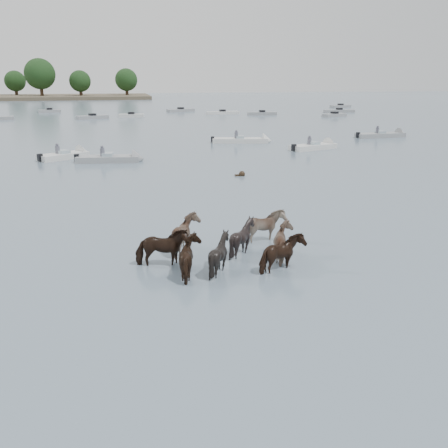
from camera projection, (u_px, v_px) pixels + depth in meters
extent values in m
plane|color=#4B5B6C|center=(157.00, 277.00, 16.03)|extent=(400.00, 400.00, 0.00)
imported|color=black|center=(162.00, 250.00, 16.84)|extent=(1.98, 1.05, 1.61)
imported|color=tan|center=(187.00, 236.00, 18.33)|extent=(1.36, 1.58, 1.59)
imported|color=black|center=(242.00, 239.00, 18.03)|extent=(1.48, 1.33, 1.54)
imported|color=#846959|center=(263.00, 228.00, 19.39)|extent=(1.96, 1.23, 1.53)
imported|color=black|center=(193.00, 259.00, 16.09)|extent=(1.63, 1.78, 1.50)
imported|color=black|center=(219.00, 256.00, 16.37)|extent=(1.69, 1.59, 1.53)
imported|color=black|center=(282.00, 256.00, 16.45)|extent=(1.93, 1.48, 1.48)
imported|color=gray|center=(286.00, 244.00, 17.58)|extent=(1.48, 1.66, 1.50)
sphere|color=black|center=(242.00, 174.00, 32.57)|extent=(0.44, 0.44, 0.44)
cube|color=black|center=(238.00, 176.00, 32.54)|extent=(0.50, 0.22, 0.18)
cube|color=silver|center=(63.00, 156.00, 39.31)|extent=(4.23, 3.62, 0.55)
cone|color=silver|center=(85.00, 154.00, 40.74)|extent=(1.65, 1.83, 1.60)
cube|color=#99ADB7|center=(63.00, 152.00, 39.21)|extent=(1.30, 1.38, 0.35)
cube|color=black|center=(40.00, 158.00, 37.85)|extent=(0.49, 0.49, 0.60)
cylinder|color=#595966|center=(58.00, 150.00, 39.07)|extent=(0.36, 0.36, 0.70)
sphere|color=#595966|center=(57.00, 145.00, 38.93)|extent=(0.24, 0.24, 0.24)
cube|color=gray|center=(108.00, 159.00, 37.97)|extent=(5.06, 2.21, 0.55)
cone|color=gray|center=(139.00, 159.00, 38.18)|extent=(1.10, 1.70, 1.60)
cube|color=#99ADB7|center=(108.00, 155.00, 37.86)|extent=(0.94, 1.21, 0.35)
cube|color=black|center=(77.00, 158.00, 37.71)|extent=(0.39, 0.39, 0.60)
cylinder|color=#595966|center=(102.00, 153.00, 37.72)|extent=(0.36, 0.36, 0.70)
sphere|color=#595966|center=(102.00, 147.00, 37.59)|extent=(0.24, 0.24, 0.24)
cube|color=silver|center=(240.00, 141.00, 49.05)|extent=(5.89, 2.72, 0.55)
cone|color=silver|center=(267.00, 141.00, 49.10)|extent=(1.21, 1.75, 1.60)
cube|color=#99ADB7|center=(240.00, 137.00, 48.95)|extent=(1.01, 1.26, 0.35)
cube|color=black|center=(213.00, 139.00, 48.97)|extent=(0.41, 0.41, 0.60)
cylinder|color=#595966|center=(236.00, 136.00, 48.81)|extent=(0.36, 0.36, 0.70)
sphere|color=#595966|center=(236.00, 131.00, 48.67)|extent=(0.24, 0.24, 0.24)
cube|color=silver|center=(313.00, 147.00, 44.52)|extent=(4.93, 3.03, 0.55)
cone|color=silver|center=(331.00, 145.00, 45.69)|extent=(1.37, 1.81, 1.60)
cube|color=#99ADB7|center=(313.00, 143.00, 44.41)|extent=(1.12, 1.32, 0.35)
cube|color=black|center=(294.00, 147.00, 43.30)|extent=(0.45, 0.45, 0.60)
cylinder|color=#595966|center=(309.00, 141.00, 44.27)|extent=(0.36, 0.36, 0.70)
sphere|color=#595966|center=(310.00, 137.00, 44.14)|extent=(0.24, 0.24, 0.24)
cube|color=gray|center=(380.00, 135.00, 53.56)|extent=(5.79, 1.95, 0.55)
cone|color=gray|center=(402.00, 135.00, 54.31)|extent=(1.00, 1.65, 1.60)
cube|color=#99ADB7|center=(380.00, 132.00, 53.45)|extent=(0.87, 1.17, 0.35)
cube|color=black|center=(358.00, 135.00, 52.76)|extent=(0.37, 0.37, 0.60)
cylinder|color=#595966|center=(377.00, 131.00, 53.31)|extent=(0.36, 0.36, 0.70)
sphere|color=#595966|center=(378.00, 127.00, 53.18)|extent=(0.24, 0.24, 0.24)
cube|color=gray|center=(50.00, 111.00, 91.64)|extent=(4.25, 2.47, 0.60)
cube|color=black|center=(49.00, 109.00, 91.53)|extent=(1.22, 1.22, 0.50)
cube|color=gray|center=(93.00, 117.00, 77.57)|extent=(5.24, 3.30, 0.60)
cube|color=black|center=(92.00, 115.00, 77.45)|extent=(1.30, 1.30, 0.50)
cube|color=silver|center=(131.00, 116.00, 80.75)|extent=(4.34, 2.29, 0.60)
cube|color=black|center=(131.00, 114.00, 80.64)|extent=(1.18, 1.18, 0.50)
cube|color=gray|center=(181.00, 111.00, 93.62)|extent=(5.78, 3.57, 0.60)
cube|color=black|center=(181.00, 109.00, 93.51)|extent=(1.31, 1.31, 0.50)
cube|color=silver|center=(223.00, 113.00, 87.09)|extent=(6.07, 1.84, 0.60)
cube|color=black|center=(223.00, 111.00, 86.97)|extent=(1.06, 1.06, 0.50)
cube|color=gray|center=(262.00, 114.00, 85.44)|extent=(5.29, 2.02, 0.60)
cube|color=black|center=(262.00, 112.00, 85.33)|extent=(1.10, 1.10, 0.50)
cube|color=gray|center=(334.00, 115.00, 81.81)|extent=(4.93, 3.15, 0.60)
cube|color=black|center=(335.00, 113.00, 81.70)|extent=(1.30, 1.30, 0.50)
cube|color=gray|center=(339.00, 111.00, 91.69)|extent=(6.00, 1.69, 0.60)
cube|color=black|center=(339.00, 109.00, 91.58)|extent=(1.03, 1.03, 0.50)
cube|color=gray|center=(340.00, 106.00, 106.88)|extent=(5.47, 3.17, 0.60)
cube|color=black|center=(341.00, 105.00, 106.76)|extent=(1.28, 1.28, 0.50)
cylinder|color=#382619|center=(17.00, 93.00, 155.37)|extent=(1.00, 1.00, 2.97)
sphere|color=black|center=(15.00, 81.00, 154.22)|extent=(6.60, 6.60, 6.60)
cylinder|color=#382619|center=(42.00, 92.00, 147.30)|extent=(1.00, 1.00, 4.17)
sphere|color=black|center=(40.00, 74.00, 145.69)|extent=(9.27, 9.27, 9.27)
cylinder|color=#382619|center=(81.00, 94.00, 150.49)|extent=(1.00, 1.00, 2.98)
sphere|color=black|center=(80.00, 81.00, 149.33)|extent=(6.62, 6.62, 6.62)
cylinder|color=#382619|center=(127.00, 93.00, 154.54)|extent=(1.00, 1.00, 3.19)
sphere|color=black|center=(126.00, 80.00, 153.30)|extent=(7.10, 7.10, 7.10)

